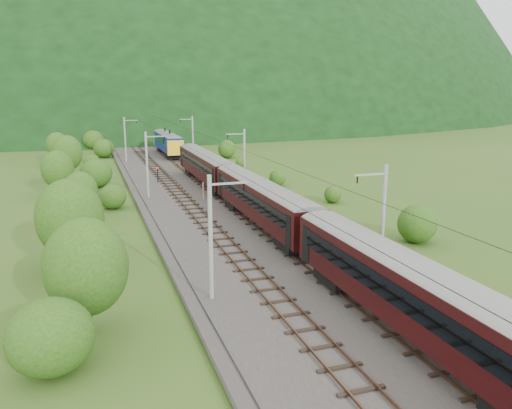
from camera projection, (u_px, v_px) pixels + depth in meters
name	position (u px, v px, depth m)	size (l,w,h in m)	color
ground	(301.00, 290.00, 33.93)	(600.00, 600.00, 0.00)	#35571B
railbed	(254.00, 245.00, 43.10)	(14.00, 220.00, 0.30)	#38332D
track_left	(227.00, 246.00, 42.29)	(2.40, 220.00, 0.27)	brown
track_right	(279.00, 240.00, 43.81)	(2.40, 220.00, 0.27)	brown
catenary_left	(148.00, 163.00, 60.43)	(2.54, 192.28, 8.00)	gray
catenary_right	(244.00, 159.00, 64.30)	(2.54, 192.28, 8.00)	gray
overhead_wires	(253.00, 166.00, 41.51)	(4.83, 198.00, 0.03)	black
mountain_main	(108.00, 113.00, 273.31)	(504.00, 360.00, 244.00)	black
train	(317.00, 226.00, 36.37)	(3.01, 145.51, 5.24)	black
hazard_post_near	(204.00, 195.00, 59.53)	(0.14, 0.14, 1.31)	red
hazard_post_far	(203.00, 189.00, 62.19)	(0.18, 0.18, 1.67)	red
signal	(158.00, 173.00, 70.68)	(0.24, 0.24, 2.16)	black
vegetation_left	(79.00, 187.00, 54.42)	(12.19, 143.28, 7.03)	#204512
vegetation_right	(345.00, 202.00, 53.76)	(5.95, 108.62, 3.14)	#204512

